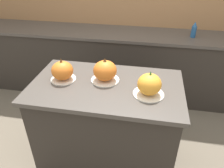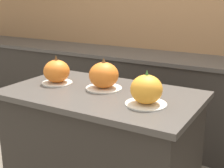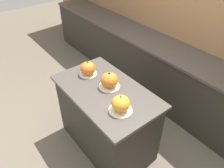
# 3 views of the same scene
# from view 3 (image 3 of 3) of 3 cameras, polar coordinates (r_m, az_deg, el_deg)

# --- Properties ---
(ground_plane) EXTENTS (12.00, 12.00, 0.00)m
(ground_plane) POSITION_cam_3_polar(r_m,az_deg,el_deg) (2.97, -1.34, -14.95)
(ground_plane) COLOR #665B4C
(wall_back) EXTENTS (8.00, 0.06, 2.50)m
(wall_back) POSITION_cam_3_polar(r_m,az_deg,el_deg) (3.23, 22.31, 14.72)
(wall_back) COLOR #9E7047
(wall_back) RESTS_ON ground_plane
(kitchen_island) EXTENTS (1.21, 0.72, 0.89)m
(kitchen_island) POSITION_cam_3_polar(r_m,az_deg,el_deg) (2.63, -1.48, -9.02)
(kitchen_island) COLOR #2D2823
(kitchen_island) RESTS_ON ground_plane
(back_counter) EXTENTS (6.00, 0.60, 0.90)m
(back_counter) POSITION_cam_3_polar(r_m,az_deg,el_deg) (3.35, 16.06, 1.05)
(back_counter) COLOR #2D2823
(back_counter) RESTS_ON ground_plane
(pumpkin_cake_left) EXTENTS (0.21, 0.21, 0.20)m
(pumpkin_cake_left) POSITION_cam_3_polar(r_m,az_deg,el_deg) (2.54, -6.32, 4.04)
(pumpkin_cake_left) COLOR silver
(pumpkin_cake_left) RESTS_ON kitchen_island
(pumpkin_cake_center) EXTENTS (0.23, 0.23, 0.20)m
(pumpkin_cake_center) POSITION_cam_3_polar(r_m,az_deg,el_deg) (2.33, -0.70, 0.96)
(pumpkin_cake_center) COLOR silver
(pumpkin_cake_center) RESTS_ON kitchen_island
(pumpkin_cake_right) EXTENTS (0.23, 0.23, 0.20)m
(pumpkin_cake_right) POSITION_cam_3_polar(r_m,az_deg,el_deg) (2.05, 2.27, -5.25)
(pumpkin_cake_right) COLOR silver
(pumpkin_cake_right) RESTS_ON kitchen_island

